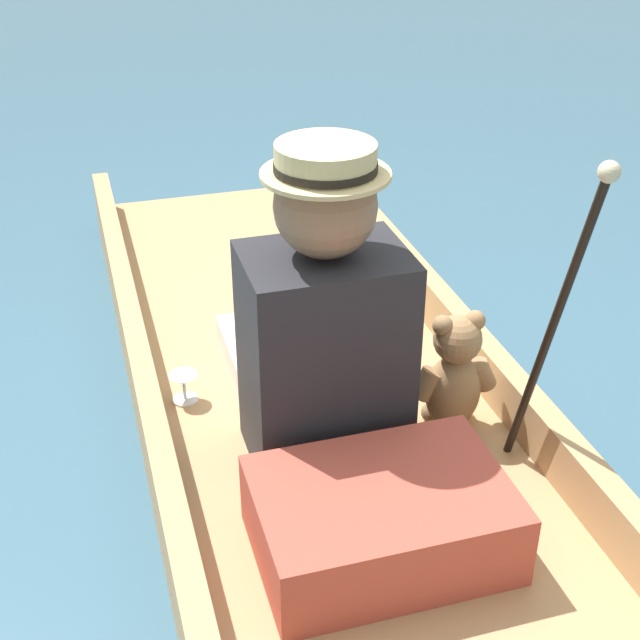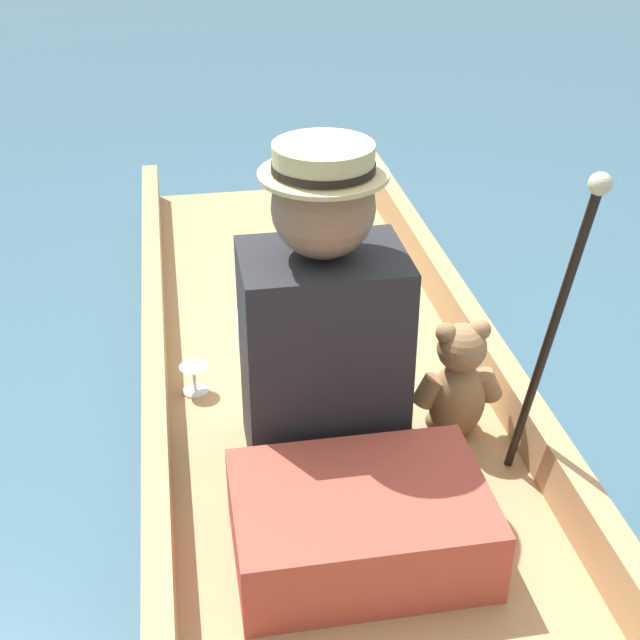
% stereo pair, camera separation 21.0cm
% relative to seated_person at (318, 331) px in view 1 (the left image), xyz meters
% --- Properties ---
extents(ground_plane, '(16.00, 16.00, 0.00)m').
position_rel_seated_person_xyz_m(ground_plane, '(0.05, 0.15, -0.43)').
color(ground_plane, '#385B70').
extents(punt_boat, '(0.98, 3.12, 0.26)m').
position_rel_seated_person_xyz_m(punt_boat, '(0.05, 0.15, -0.36)').
color(punt_boat, tan).
rests_on(punt_boat, ground_plane).
extents(seat_cushion, '(0.54, 0.38, 0.18)m').
position_rel_seated_person_xyz_m(seat_cushion, '(0.02, -0.43, -0.22)').
color(seat_cushion, '#B24738').
rests_on(seat_cushion, punt_boat).
extents(seated_person, '(0.38, 0.70, 0.80)m').
position_rel_seated_person_xyz_m(seated_person, '(0.00, 0.00, 0.00)').
color(seated_person, white).
rests_on(seated_person, punt_boat).
extents(teddy_bear, '(0.24, 0.14, 0.34)m').
position_rel_seated_person_xyz_m(teddy_bear, '(0.34, -0.05, -0.15)').
color(teddy_bear, '#9E754C').
rests_on(teddy_bear, punt_boat).
extents(wine_glass, '(0.08, 0.08, 0.08)m').
position_rel_seated_person_xyz_m(wine_glass, '(-0.30, 0.25, -0.25)').
color(wine_glass, silver).
rests_on(wine_glass, punt_boat).
extents(walking_cane, '(0.04, 0.26, 0.85)m').
position_rel_seated_person_xyz_m(walking_cane, '(0.44, -0.33, 0.18)').
color(walking_cane, black).
rests_on(walking_cane, punt_boat).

